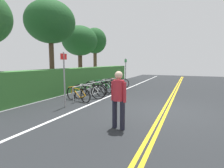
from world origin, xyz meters
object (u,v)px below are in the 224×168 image
object	(u,v)px
bicycle_5	(109,85)
pedestrian	(119,96)
bike_rack	(103,84)
bicycle_7	(117,83)
bicycle_6	(113,84)
tree_extra	(95,41)
sign_post_far	(126,69)
bicycle_0	(78,94)
sign_post_near	(64,74)
bicycle_3	(98,88)
bicycle_1	(89,92)
tree_far_right	(80,41)
bicycle_4	(103,86)
bicycle_2	(93,90)
tree_mid	(50,22)

from	to	relation	value
bicycle_5	pedestrian	size ratio (longest dim) A/B	1.04
bike_rack	bicycle_7	bearing A→B (deg)	0.71
bicycle_6	tree_extra	bearing A→B (deg)	40.07
bicycle_6	pedestrian	distance (m)	7.73
bicycle_7	sign_post_far	size ratio (longest dim) A/B	0.82
bicycle_0	sign_post_near	world-z (taller)	sign_post_near
bicycle_3	tree_extra	bearing A→B (deg)	29.50
sign_post_near	sign_post_far	size ratio (longest dim) A/B	1.05
bicycle_3	bike_rack	bearing A→B (deg)	-13.51
bicycle_6	bicycle_3	bearing A→B (deg)	178.85
sign_post_far	bicycle_1	bearing A→B (deg)	179.53
tree_far_right	bicycle_4	bearing A→B (deg)	-131.53
bicycle_0	bicycle_1	bearing A→B (deg)	-15.75
bicycle_0	tree_extra	size ratio (longest dim) A/B	0.32
bike_rack	bicycle_0	world-z (taller)	bike_rack
bike_rack	bicycle_2	world-z (taller)	bike_rack
bicycle_5	bicycle_6	distance (m)	0.69
bicycle_5	pedestrian	distance (m)	7.13
bicycle_3	bicycle_4	size ratio (longest dim) A/B	1.07
bicycle_0	bicycle_1	distance (m)	0.72
sign_post_far	sign_post_near	bearing A→B (deg)	179.38
bicycle_1	bicycle_2	bearing A→B (deg)	13.70
bike_rack	sign_post_near	size ratio (longest dim) A/B	2.72
bicycle_3	bicycle_6	distance (m)	2.23
tree_mid	tree_far_right	distance (m)	4.56
tree_mid	tree_far_right	xyz separation A→B (m)	(4.45, 0.79, -0.63)
bicycle_1	pedestrian	xyz separation A→B (m)	(-3.34, -2.90, 0.56)
sign_post_far	tree_mid	xyz separation A→B (m)	(-4.51, 3.36, 2.98)
bicycle_5	sign_post_far	distance (m)	2.80
pedestrian	tree_mid	world-z (taller)	tree_mid
bicycle_1	sign_post_near	distance (m)	2.15
bicycle_0	bicycle_4	distance (m)	2.86
bike_rack	tree_mid	distance (m)	4.93
bicycle_6	sign_post_near	xyz separation A→B (m)	(-5.61, -0.16, 1.02)
sign_post_near	tree_far_right	size ratio (longest dim) A/B	0.46
bicycle_0	tree_mid	xyz separation A→B (m)	(1.82, 3.12, 3.95)
bicycle_2	bicycle_3	distance (m)	0.66
bicycle_4	tree_mid	distance (m)	5.09
bicycle_4	tree_extra	bearing A→B (deg)	32.06
tree_far_right	bicycle_7	bearing A→B (deg)	-106.34
bike_rack	bicycle_7	xyz separation A→B (m)	(2.55, 0.03, -0.23)
pedestrian	tree_far_right	world-z (taller)	tree_far_right
bicycle_0	bicycle_5	world-z (taller)	bicycle_5
bicycle_0	bicycle_5	distance (m)	3.72
tree_mid	sign_post_near	bearing A→B (deg)	-132.79
bicycle_2	bicycle_5	size ratio (longest dim) A/B	1.02
bicycle_1	bicycle_7	bearing A→B (deg)	2.24
bicycle_4	bicycle_7	distance (m)	2.26
bicycle_0	bicycle_6	bearing A→B (deg)	-0.03
pedestrian	tree_extra	xyz separation A→B (m)	(11.80, 7.09, 3.00)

